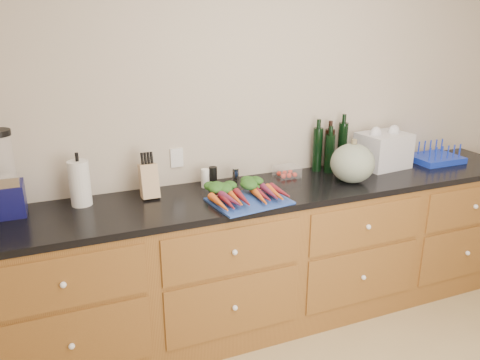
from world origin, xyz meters
name	(u,v)px	position (x,y,z in m)	size (l,w,h in m)	color
wall_back	(261,122)	(0.00, 1.62, 1.30)	(4.10, 0.05, 2.60)	beige
cabinets	(280,256)	(0.00, 1.30, 0.45)	(3.60, 0.64, 0.90)	brown
countertop	(282,190)	(0.00, 1.30, 0.92)	(3.64, 0.62, 0.04)	black
cutting_board	(249,201)	(-0.30, 1.14, 0.95)	(0.43, 0.33, 0.01)	#2445A1
carrots	(246,193)	(-0.30, 1.19, 0.98)	(0.46, 0.34, 0.07)	orange
squash	(353,163)	(0.47, 1.22, 1.07)	(0.28, 0.28, 0.26)	slate
blender_appliance	(3,179)	(-1.58, 1.46, 1.14)	(0.19, 0.19, 0.47)	#0F0F48
paper_towel	(80,183)	(-1.20, 1.46, 1.07)	(0.12, 0.12, 0.26)	white
knife_block	(149,181)	(-0.81, 1.44, 1.04)	(0.10, 0.10, 0.20)	tan
grinder_salt	(205,178)	(-0.45, 1.48, 1.00)	(0.05, 0.05, 0.12)	white
grinder_pepper	(213,177)	(-0.40, 1.48, 1.00)	(0.05, 0.05, 0.13)	black
canister_chrome	(235,176)	(-0.25, 1.48, 0.99)	(0.04, 0.04, 0.10)	silver
tomato_box	(287,172)	(0.12, 1.47, 0.98)	(0.16, 0.13, 0.07)	white
bottles	(330,149)	(0.48, 1.51, 1.09)	(0.27, 0.14, 0.33)	black
grocery_bag	(383,150)	(0.87, 1.42, 1.06)	(0.34, 0.27, 0.25)	white
dish_rack	(435,157)	(1.33, 1.38, 0.98)	(0.35, 0.28, 0.14)	#1530BD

